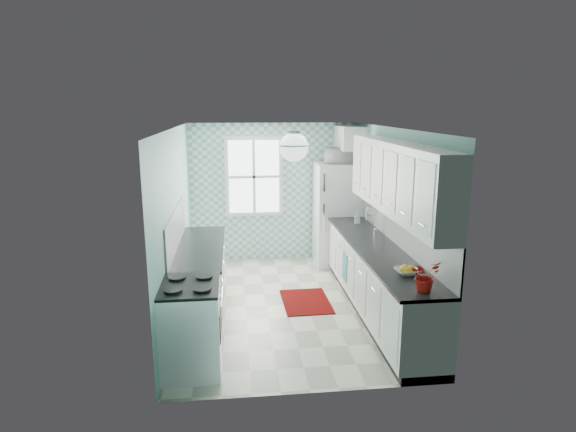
{
  "coord_description": "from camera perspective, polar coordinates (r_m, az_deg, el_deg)",
  "views": [
    {
      "loc": [
        -0.7,
        -6.41,
        2.79
      ],
      "look_at": [
        0.05,
        0.25,
        1.25
      ],
      "focal_mm": 30.0,
      "sensor_mm": 36.0,
      "label": 1
    }
  ],
  "objects": [
    {
      "name": "window",
      "position": [
        8.67,
        -4.06,
        4.67
      ],
      "size": [
        1.04,
        0.05,
        1.44
      ],
      "color": "white",
      "rests_on": "wall_back"
    },
    {
      "name": "rug",
      "position": [
        7.12,
        2.13,
        -10.08
      ],
      "size": [
        0.69,
        0.97,
        0.02
      ],
      "primitive_type": "cube",
      "rotation": [
        0.0,
        0.0,
        0.02
      ],
      "color": "maroon",
      "rests_on": "floor"
    },
    {
      "name": "countertop_left",
      "position": [
        6.63,
        -10.37,
        -3.68
      ],
      "size": [
        0.63,
        2.15,
        0.04
      ],
      "primitive_type": "cube",
      "color": "black",
      "rests_on": "base_cabinets_left"
    },
    {
      "name": "base_cabinets_left",
      "position": [
        6.78,
        -10.34,
        -7.49
      ],
      "size": [
        0.6,
        2.15,
        0.9
      ],
      "primitive_type": "cube",
      "color": "white",
      "rests_on": "floor"
    },
    {
      "name": "dish_towel",
      "position": [
        7.17,
        6.77,
        -5.97
      ],
      "size": [
        0.08,
        0.27,
        0.41
      ],
      "primitive_type": "cube",
      "rotation": [
        0.0,
        0.0,
        -0.21
      ],
      "color": "#5DB0A9",
      "rests_on": "base_cabinets_right"
    },
    {
      "name": "floor",
      "position": [
        7.03,
        -0.18,
        -10.53
      ],
      "size": [
        3.0,
        4.4,
        0.02
      ],
      "primitive_type": "cube",
      "color": "#EEE6CD",
      "rests_on": "ground"
    },
    {
      "name": "sink",
      "position": [
        7.28,
        8.97,
        -2.03
      ],
      "size": [
        0.5,
        0.42,
        0.53
      ],
      "rotation": [
        0.0,
        0.0,
        0.01
      ],
      "color": "silver",
      "rests_on": "countertop_right"
    },
    {
      "name": "backsplash_left",
      "position": [
        6.58,
        -13.1,
        -1.43
      ],
      "size": [
        0.02,
        2.15,
        0.51
      ],
      "primitive_type": "cube",
      "color": "white",
      "rests_on": "wall_left"
    },
    {
      "name": "wall_right",
      "position": [
        6.96,
        12.27,
        -0.16
      ],
      "size": [
        0.02,
        4.4,
        2.5
      ],
      "primitive_type": "cube",
      "color": "#79B9B3",
      "rests_on": "floor"
    },
    {
      "name": "wall_back",
      "position": [
        8.79,
        -1.76,
        2.83
      ],
      "size": [
        3.0,
        0.02,
        2.5
      ],
      "primitive_type": "cube",
      "color": "#79B9B3",
      "rests_on": "floor"
    },
    {
      "name": "ceiling_light",
      "position": [
        5.68,
        0.69,
        8.22
      ],
      "size": [
        0.34,
        0.34,
        0.35
      ],
      "color": "silver",
      "rests_on": "ceiling"
    },
    {
      "name": "base_cabinets_right",
      "position": [
        6.73,
        10.5,
        -7.65
      ],
      "size": [
        0.6,
        3.6,
        0.9
      ],
      "primitive_type": "cube",
      "color": "white",
      "rests_on": "floor"
    },
    {
      "name": "wall_front",
      "position": [
        4.53,
        2.88,
        -6.94
      ],
      "size": [
        3.0,
        0.02,
        2.5
      ],
      "primitive_type": "cube",
      "color": "#79B9B3",
      "rests_on": "floor"
    },
    {
      "name": "upper_cabinet_fridge",
      "position": [
        8.5,
        7.29,
        9.18
      ],
      "size": [
        0.4,
        0.74,
        0.4
      ],
      "primitive_type": "cube",
      "color": "white",
      "rests_on": "wall_right"
    },
    {
      "name": "backsplash_right",
      "position": [
        6.6,
        13.16,
        -1.41
      ],
      "size": [
        0.02,
        3.6,
        0.51
      ],
      "primitive_type": "cube",
      "color": "white",
      "rests_on": "wall_right"
    },
    {
      "name": "accent_wall",
      "position": [
        8.77,
        -1.75,
        2.81
      ],
      "size": [
        3.0,
        0.01,
        2.5
      ],
      "primitive_type": "cube",
      "color": "#6EB9B2",
      "rests_on": "wall_back"
    },
    {
      "name": "upper_cabinets_right",
      "position": [
        6.22,
        12.77,
        4.39
      ],
      "size": [
        0.33,
        3.2,
        0.9
      ],
      "primitive_type": "cube",
      "color": "white",
      "rests_on": "wall_right"
    },
    {
      "name": "wall_left",
      "position": [
        6.65,
        -13.24,
        -0.82
      ],
      "size": [
        0.02,
        4.4,
        2.5
      ],
      "primitive_type": "cube",
      "color": "#79B9B3",
      "rests_on": "floor"
    },
    {
      "name": "microwave",
      "position": [
        8.44,
        6.04,
        7.15
      ],
      "size": [
        0.49,
        0.33,
        0.27
      ],
      "primitive_type": "imported",
      "rotation": [
        0.0,
        0.0,
        3.13
      ],
      "color": "white",
      "rests_on": "fridge"
    },
    {
      "name": "fruit_bowl",
      "position": [
        5.6,
        13.9,
        -6.41
      ],
      "size": [
        0.29,
        0.29,
        0.07
      ],
      "primitive_type": "imported",
      "rotation": [
        0.0,
        0.0,
        0.11
      ],
      "color": "white",
      "rests_on": "countertop_right"
    },
    {
      "name": "fridge",
      "position": [
        8.6,
        5.88,
        0.23
      ],
      "size": [
        0.79,
        0.78,
        1.82
      ],
      "rotation": [
        0.0,
        0.0,
        0.01
      ],
      "color": "silver",
      "rests_on": "floor"
    },
    {
      "name": "ceiling",
      "position": [
        6.46,
        -0.2,
        10.45
      ],
      "size": [
        3.0,
        4.4,
        0.02
      ],
      "primitive_type": "cube",
      "color": "white",
      "rests_on": "wall_back"
    },
    {
      "name": "stove",
      "position": [
        5.38,
        -11.39,
        -12.59
      ],
      "size": [
        0.63,
        0.78,
        0.94
      ],
      "rotation": [
        0.0,
        0.0,
        -0.01
      ],
      "color": "silver",
      "rests_on": "floor"
    },
    {
      "name": "soap_bottle",
      "position": [
        7.82,
        8.2,
        -0.22
      ],
      "size": [
        0.09,
        0.09,
        0.18
      ],
      "primitive_type": "imported",
      "rotation": [
        0.0,
        0.0,
        -0.16
      ],
      "color": "#9DA8B2",
      "rests_on": "countertop_right"
    },
    {
      "name": "potted_plant",
      "position": [
        5.11,
        15.93,
        -6.85
      ],
      "size": [
        0.37,
        0.35,
        0.33
      ],
      "primitive_type": "imported",
      "rotation": [
        0.0,
        0.0,
        0.39
      ],
      "color": "maroon",
      "rests_on": "countertop_right"
    },
    {
      "name": "countertop_right",
      "position": [
        6.57,
        10.55,
        -3.82
      ],
      "size": [
        0.63,
        3.6,
        0.04
      ],
      "primitive_type": "cube",
      "color": "black",
      "rests_on": "base_cabinets_right"
    }
  ]
}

